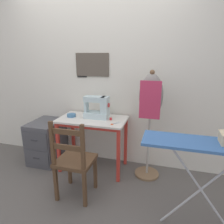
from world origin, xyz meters
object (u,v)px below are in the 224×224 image
Objects in this scene: fabric_bowl at (71,115)px; scissors at (114,124)px; filing_cabinet at (47,141)px; dress_form at (151,104)px; sewing_machine at (98,108)px; thread_spool_near_machine at (111,118)px; wooden_chair at (74,161)px; ironing_board at (207,149)px.

fabric_bowl is 0.66m from scissors.
scissors is 1.18m from filing_cabinet.
dress_form is at bearing 1.55° from fabric_bowl.
sewing_machine is at bearing 146.84° from scissors.
sewing_machine is 0.39m from fabric_bowl.
dress_form is (0.42, 0.16, 0.24)m from scissors.
thread_spool_near_machine is (0.19, -0.04, -0.12)m from sewing_machine.
thread_spool_near_machine is at bearing 0.66° from fabric_bowl.
wooden_chair reaches higher than filing_cabinet.
fabric_bowl is at bearing -179.34° from thread_spool_near_machine.
dress_form is (0.74, 0.64, 0.55)m from wooden_chair.
sewing_machine is 1.00m from filing_cabinet.
sewing_machine is at bearing 147.98° from ironing_board.
fabric_bowl is 0.19× the size of filing_cabinet.
filing_cabinet is at bearing 172.25° from scissors.
filing_cabinet is (-0.82, -0.03, -0.57)m from sewing_machine.
fabric_bowl is at bearing 117.81° from wooden_chair.
sewing_machine is at bearing 85.31° from wooden_chair.
sewing_machine is 0.32× the size of ironing_board.
filing_cabinet is at bearing 177.46° from fabric_bowl.
dress_form is at bearing 125.68° from ironing_board.
thread_spool_near_machine is 0.03× the size of dress_form.
scissors is 0.13× the size of ironing_board.
sewing_machine reaches higher than scissors.
fabric_bowl reaches higher than filing_cabinet.
sewing_machine reaches higher than filing_cabinet.
dress_form is 1.33× the size of ironing_board.
sewing_machine reaches higher than wooden_chair.
ironing_board reaches higher than fabric_bowl.
wooden_chair reaches higher than fabric_bowl.
wooden_chair is at bearing 174.96° from ironing_board.
ironing_board reaches higher than scissors.
ironing_board is (0.54, -0.75, -0.17)m from dress_form.
sewing_machine is 0.37× the size of wooden_chair.
fabric_bowl is 1.09m from dress_form.
sewing_machine is 0.23m from thread_spool_near_machine.
filing_cabinet is at bearing 140.71° from wooden_chair.
sewing_machine is at bearing 178.39° from dress_form.
ironing_board reaches higher than filing_cabinet.
sewing_machine reaches higher than ironing_board.
sewing_machine is 0.79m from wooden_chair.
fabric_bowl is 0.56m from thread_spool_near_machine.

